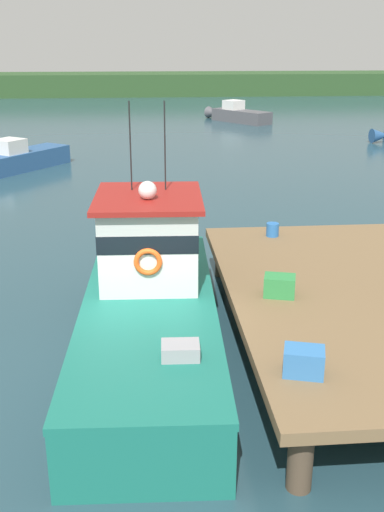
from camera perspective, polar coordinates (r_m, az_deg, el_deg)
ground_plane at (r=12.38m, az=-4.90°, el=-9.05°), size 200.00×200.00×0.00m
dock at (r=12.79m, az=17.03°, el=-3.59°), size 6.00×9.00×1.20m
main_fishing_boat at (r=12.24m, az=-3.99°, el=-4.12°), size 2.87×9.87×4.80m
crate_single_far at (r=11.96m, az=8.24°, el=-2.80°), size 0.69×0.58×0.41m
crate_stack_mid_dock at (r=9.32m, az=10.48°, el=-9.73°), size 0.70×0.58×0.41m
bait_bucket at (r=15.60m, az=7.59°, el=2.47°), size 0.32×0.32×0.34m
moored_boat_mid_harbor at (r=48.04m, az=4.28°, el=13.15°), size 4.67×5.81×1.59m
moored_boat_off_the_point at (r=30.69m, az=-16.13°, el=8.75°), size 4.57×5.65×1.55m
far_shoreline at (r=73.02m, az=-5.15°, el=15.84°), size 120.00×8.00×2.40m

